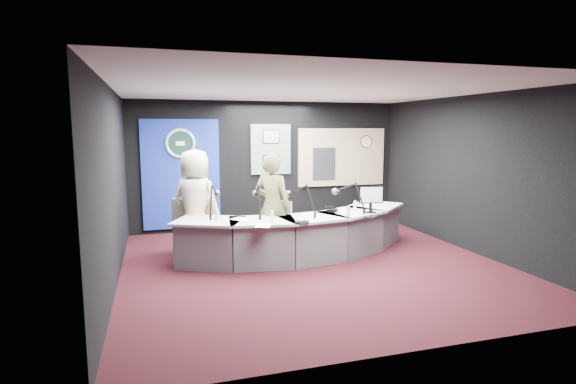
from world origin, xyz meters
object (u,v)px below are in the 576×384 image
object	(u,v)px
armchair_right	(272,229)
armchair_left	(196,227)
person_woman	(272,206)
broadcast_desk	(300,235)
person_man	(196,203)

from	to	relation	value
armchair_right	armchair_left	bearing A→B (deg)	-147.36
person_woman	armchair_left	bearing A→B (deg)	19.91
armchair_left	person_woman	size ratio (longest dim) A/B	0.56
broadcast_desk	armchair_right	world-z (taller)	armchair_right
armchair_right	person_man	size ratio (longest dim) A/B	0.53
broadcast_desk	person_man	distance (m)	1.90
person_woman	person_man	bearing A→B (deg)	19.91
armchair_right	broadcast_desk	bearing A→B (deg)	41.40
person_woman	armchair_right	bearing A→B (deg)	-0.00
broadcast_desk	person_woman	bearing A→B (deg)	167.94
armchair_left	armchair_right	bearing A→B (deg)	13.44
broadcast_desk	armchair_left	world-z (taller)	armchair_left
person_woman	broadcast_desk	bearing A→B (deg)	-151.34
armchair_left	armchair_right	world-z (taller)	armchair_left
armchair_left	person_man	xyz separation A→B (m)	(0.00, 0.00, 0.43)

